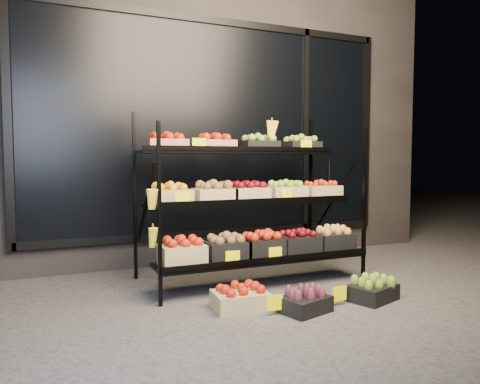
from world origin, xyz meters
name	(u,v)px	position (x,y,z in m)	size (l,w,h in m)	color
ground	(281,297)	(0.00, 0.00, 0.00)	(24.00, 24.00, 0.00)	#514F4C
building	(188,118)	(0.00, 2.59, 1.75)	(6.00, 2.08, 3.50)	#2D2826
display_rack	(251,201)	(-0.01, 0.60, 0.79)	(2.18, 1.02, 1.71)	black
tag_floor_a	(275,308)	(-0.28, -0.40, 0.06)	(0.13, 0.01, 0.12)	#FEFD00
tag_floor_b	(340,298)	(0.32, -0.40, 0.06)	(0.13, 0.01, 0.12)	#FEFD00
floor_crate_left	(240,297)	(-0.47, -0.16, 0.10)	(0.45, 0.35, 0.21)	tan
floor_crate_midleft	(305,301)	(-0.03, -0.43, 0.09)	(0.43, 0.36, 0.19)	black
floor_crate_right	(373,290)	(0.66, -0.40, 0.09)	(0.47, 0.40, 0.20)	black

